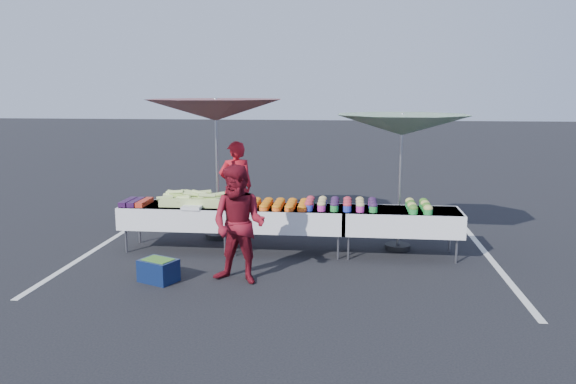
# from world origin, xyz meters

# --- Properties ---
(ground) EXTENTS (80.00, 80.00, 0.00)m
(ground) POSITION_xyz_m (0.00, 0.00, 0.00)
(ground) COLOR black
(stripe_left) EXTENTS (0.10, 5.00, 0.00)m
(stripe_left) POSITION_xyz_m (-3.20, 0.00, 0.00)
(stripe_left) COLOR silver
(stripe_left) RESTS_ON ground
(stripe_right) EXTENTS (0.10, 5.00, 0.00)m
(stripe_right) POSITION_xyz_m (3.20, 0.00, 0.00)
(stripe_right) COLOR silver
(stripe_right) RESTS_ON ground
(table_left) EXTENTS (1.86, 0.81, 0.75)m
(table_left) POSITION_xyz_m (-1.80, 0.00, 0.58)
(table_left) COLOR white
(table_left) RESTS_ON ground
(table_center) EXTENTS (1.86, 0.81, 0.75)m
(table_center) POSITION_xyz_m (0.00, 0.00, 0.58)
(table_center) COLOR white
(table_center) RESTS_ON ground
(table_right) EXTENTS (1.86, 0.81, 0.75)m
(table_right) POSITION_xyz_m (1.80, 0.00, 0.58)
(table_right) COLOR white
(table_right) RESTS_ON ground
(berry_punnets) EXTENTS (0.40, 0.54, 0.08)m
(berry_punnets) POSITION_xyz_m (-2.51, -0.06, 0.79)
(berry_punnets) COLOR black
(berry_punnets) RESTS_ON table_left
(corn_pile) EXTENTS (1.16, 0.57, 0.26)m
(corn_pile) POSITION_xyz_m (-1.54, 0.04, 0.84)
(corn_pile) COLOR #A3BE61
(corn_pile) RESTS_ON table_left
(plastic_bags) EXTENTS (0.30, 0.25, 0.05)m
(plastic_bags) POSITION_xyz_m (-1.50, -0.30, 0.78)
(plastic_bags) COLOR white
(plastic_bags) RESTS_ON table_left
(carrot_bowls) EXTENTS (0.95, 0.69, 0.11)m
(carrot_bowls) POSITION_xyz_m (-0.15, -0.01, 0.80)
(carrot_bowls) COLOR orange
(carrot_bowls) RESTS_ON table_center
(potato_cups) EXTENTS (1.14, 0.58, 0.16)m
(potato_cups) POSITION_xyz_m (0.85, 0.00, 0.83)
(potato_cups) COLOR #2637B1
(potato_cups) RESTS_ON table_right
(bean_baskets) EXTENTS (0.36, 0.68, 0.15)m
(bean_baskets) POSITION_xyz_m (2.06, -0.01, 0.82)
(bean_baskets) COLOR #238E39
(bean_baskets) RESTS_ON table_right
(vendor) EXTENTS (0.72, 0.61, 1.69)m
(vendor) POSITION_xyz_m (-1.11, 1.24, 0.85)
(vendor) COLOR red
(vendor) RESTS_ON ground
(customer) EXTENTS (0.92, 0.79, 1.63)m
(customer) POSITION_xyz_m (-0.50, -1.50, 0.81)
(customer) COLOR maroon
(customer) RESTS_ON ground
(umbrella_left) EXTENTS (2.99, 2.99, 2.48)m
(umbrella_left) POSITION_xyz_m (-1.34, 0.77, 2.25)
(umbrella_left) COLOR black
(umbrella_left) RESTS_ON ground
(umbrella_right) EXTENTS (2.85, 2.85, 2.25)m
(umbrella_right) POSITION_xyz_m (1.80, 0.40, 2.04)
(umbrella_right) COLOR black
(umbrella_right) RESTS_ON ground
(storage_bin) EXTENTS (0.59, 0.52, 0.32)m
(storage_bin) POSITION_xyz_m (-1.62, -1.60, 0.16)
(storage_bin) COLOR #0C193E
(storage_bin) RESTS_ON ground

